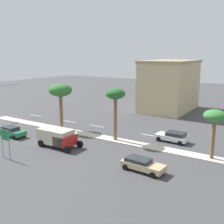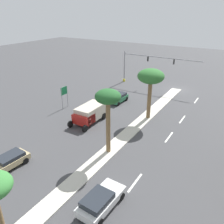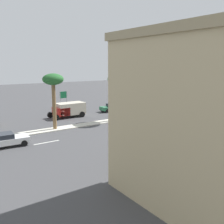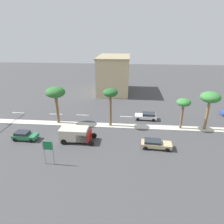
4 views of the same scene
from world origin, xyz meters
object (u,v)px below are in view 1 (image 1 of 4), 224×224
at_px(directional_road_sign, 5,138).
at_px(sedan_green_leading, 12,131).
at_px(palm_tree_rear, 60,91).
at_px(box_truck, 58,137).
at_px(palm_tree_left, 215,118).
at_px(commercial_building, 170,85).
at_px(palm_tree_leading, 115,97).
at_px(sedan_white_far, 173,136).
at_px(sedan_tan_outboard, 142,164).

xyz_separation_m(directional_road_sign, sedan_green_leading, (-5.91, -6.51, -1.69)).
relative_size(palm_tree_rear, box_truck, 1.26).
distance_m(palm_tree_left, box_truck, 18.88).
relative_size(commercial_building, box_truck, 2.54).
distance_m(palm_tree_rear, sedan_green_leading, 9.10).
height_order(palm_tree_left, sedan_green_leading, palm_tree_left).
xyz_separation_m(palm_tree_rear, palm_tree_leading, (0.35, 10.10, 0.10)).
height_order(sedan_white_far, sedan_tan_outboard, sedan_white_far).
xyz_separation_m(directional_road_sign, palm_tree_rear, (-12.62, -3.25, 3.51)).
height_order(directional_road_sign, palm_tree_left, palm_tree_left).
height_order(palm_tree_left, sedan_white_far, palm_tree_left).
bearing_deg(sedan_green_leading, sedan_tan_outboard, 88.35).
distance_m(palm_tree_rear, box_truck, 9.58).
bearing_deg(sedan_white_far, palm_tree_leading, -62.36).
bearing_deg(box_truck, directional_road_sign, -18.57).
relative_size(commercial_building, sedan_green_leading, 3.62).
bearing_deg(palm_tree_rear, palm_tree_left, 89.24).
relative_size(palm_tree_rear, palm_tree_leading, 0.99).
distance_m(commercial_building, box_truck, 29.94).
xyz_separation_m(sedan_tan_outboard, box_truck, (-0.87, -12.27, 0.57)).
bearing_deg(sedan_white_far, sedan_tan_outboard, 3.30).
height_order(palm_tree_rear, sedan_tan_outboard, palm_tree_rear).
distance_m(commercial_building, sedan_tan_outboard, 31.92).
distance_m(palm_tree_rear, palm_tree_leading, 10.10).
distance_m(directional_road_sign, sedan_green_leading, 8.95).
distance_m(sedan_tan_outboard, box_truck, 12.31).
bearing_deg(directional_road_sign, sedan_tan_outboard, 110.30).
distance_m(directional_road_sign, sedan_white_far, 21.06).
bearing_deg(sedan_green_leading, commercial_building, 157.97).
bearing_deg(directional_road_sign, palm_tree_leading, 150.84).
bearing_deg(palm_tree_rear, palm_tree_leading, 88.04).
height_order(directional_road_sign, sedan_green_leading, directional_road_sign).
relative_size(directional_road_sign, palm_tree_leading, 0.49).
bearing_deg(commercial_building, sedan_tan_outboard, 16.18).
bearing_deg(sedan_green_leading, palm_tree_rear, 154.11).
relative_size(palm_tree_left, sedan_green_leading, 1.43).
xyz_separation_m(commercial_building, palm_tree_left, (23.35, 14.05, -0.34)).
distance_m(commercial_building, palm_tree_leading, 23.45).
bearing_deg(palm_tree_left, palm_tree_rear, -90.76).
xyz_separation_m(palm_tree_rear, sedan_white_far, (-3.26, 16.98, -5.20)).
distance_m(palm_tree_leading, sedan_white_far, 9.41).
height_order(palm_tree_rear, sedan_white_far, palm_tree_rear).
bearing_deg(sedan_tan_outboard, box_truck, -94.05).
bearing_deg(sedan_green_leading, box_truck, 91.78).
height_order(palm_tree_leading, palm_tree_left, palm_tree_leading).
relative_size(palm_tree_rear, sedan_white_far, 1.59).
height_order(palm_tree_rear, sedan_green_leading, palm_tree_rear).
distance_m(palm_tree_rear, sedan_white_far, 18.06).
relative_size(palm_tree_leading, box_truck, 1.27).
height_order(commercial_building, sedan_tan_outboard, commercial_building).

